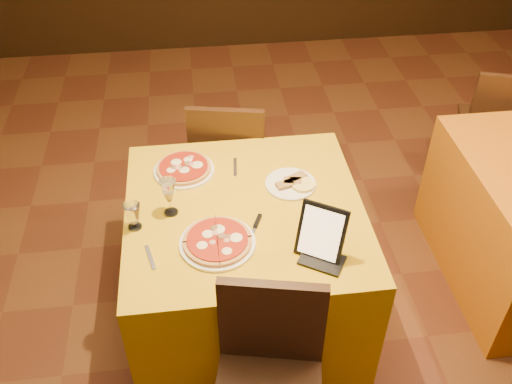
{
  "coord_description": "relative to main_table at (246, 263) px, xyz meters",
  "views": [
    {
      "loc": [
        -0.37,
        -1.66,
        2.51
      ],
      "look_at": [
        -0.13,
        0.27,
        0.86
      ],
      "focal_mm": 40.0,
      "sensor_mm": 36.0,
      "label": 1
    }
  ],
  "objects": [
    {
      "name": "fork_near",
      "position": [
        -0.43,
        -0.26,
        0.38
      ],
      "size": [
        0.05,
        0.15,
        0.01
      ],
      "primitive_type": "cube",
      "rotation": [
        0.0,
        0.0,
        1.82
      ],
      "color": "silver",
      "rests_on": "main_table"
    },
    {
      "name": "main_table",
      "position": [
        0.0,
        0.0,
        0.0
      ],
      "size": [
        1.1,
        1.1,
        0.75
      ],
      "primitive_type": "cube",
      "color": "gold",
      "rests_on": "floor"
    },
    {
      "name": "chair_side_far",
      "position": [
        1.72,
        0.92,
        0.08
      ],
      "size": [
        0.58,
        0.58,
        0.91
      ],
      "primitive_type": null,
      "rotation": [
        0.0,
        0.0,
        2.81
      ],
      "color": "black",
      "rests_on": "floor"
    },
    {
      "name": "water_glass",
      "position": [
        -0.5,
        -0.07,
        0.44
      ],
      "size": [
        0.07,
        0.07,
        0.13
      ],
      "primitive_type": null,
      "rotation": [
        0.0,
        0.0,
        0.04
      ],
      "color": "white",
      "rests_on": "main_table"
    },
    {
      "name": "wine_glass",
      "position": [
        -0.34,
        0.01,
        0.47
      ],
      "size": [
        0.09,
        0.09,
        0.19
      ],
      "primitive_type": null,
      "rotation": [
        0.0,
        0.0,
        0.15
      ],
      "color": "#DDCB7E",
      "rests_on": "main_table"
    },
    {
      "name": "fork_far",
      "position": [
        -0.01,
        0.31,
        0.38
      ],
      "size": [
        0.03,
        0.15,
        0.01
      ],
      "primitive_type": "cube",
      "rotation": [
        0.0,
        0.0,
        1.48
      ],
      "color": "#AEADB4",
      "rests_on": "main_table"
    },
    {
      "name": "chair_main_far",
      "position": [
        -0.0,
        0.79,
        0.08
      ],
      "size": [
        0.45,
        0.45,
        0.91
      ],
      "primitive_type": null,
      "rotation": [
        0.0,
        0.0,
        2.94
      ],
      "color": "black",
      "rests_on": "floor"
    },
    {
      "name": "floor",
      "position": [
        0.18,
        -0.29,
        -0.38
      ],
      "size": [
        6.0,
        7.0,
        0.01
      ],
      "primitive_type": "cube",
      "color": "#5E2D19",
      "rests_on": "ground"
    },
    {
      "name": "tablet",
      "position": [
        0.28,
        -0.32,
        0.49
      ],
      "size": [
        0.22,
        0.19,
        0.24
      ],
      "primitive_type": "cube",
      "rotation": [
        -0.35,
        0.0,
        -0.55
      ],
      "color": "black",
      "rests_on": "main_table"
    },
    {
      "name": "pizza_far",
      "position": [
        -0.27,
        0.31,
        0.39
      ],
      "size": [
        0.3,
        0.3,
        0.03
      ],
      "rotation": [
        0.0,
        0.0,
        0.4
      ],
      "color": "white",
      "rests_on": "main_table"
    },
    {
      "name": "knife",
      "position": [
        0.01,
        -0.18,
        0.38
      ],
      "size": [
        0.09,
        0.18,
        0.01
      ],
      "primitive_type": "cube",
      "rotation": [
        0.0,
        0.0,
        1.16
      ],
      "color": "#BABBC2",
      "rests_on": "main_table"
    },
    {
      "name": "cutlet_dish",
      "position": [
        0.24,
        0.14,
        0.39
      ],
      "size": [
        0.24,
        0.24,
        0.03
      ],
      "rotation": [
        0.0,
        0.0,
        0.32
      ],
      "color": "white",
      "rests_on": "main_table"
    },
    {
      "name": "pizza_near",
      "position": [
        -0.14,
        -0.22,
        0.39
      ],
      "size": [
        0.33,
        0.33,
        0.03
      ],
      "rotation": [
        0.0,
        0.0,
        0.35
      ],
      "color": "white",
      "rests_on": "main_table"
    }
  ]
}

